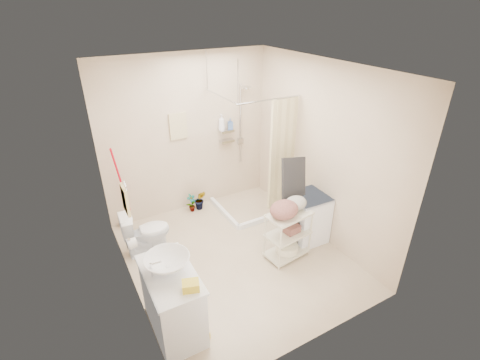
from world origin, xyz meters
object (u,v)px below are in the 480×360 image
at_px(toilet, 146,232).
at_px(washing_machine, 307,217).
at_px(laundry_rack, 288,231).
at_px(vanity, 173,301).

distance_m(toilet, washing_machine, 2.35).
height_order(washing_machine, laundry_rack, laundry_rack).
height_order(toilet, washing_machine, washing_machine).
bearing_deg(laundry_rack, washing_machine, 14.30).
bearing_deg(washing_machine, toilet, 159.99).
xyz_separation_m(toilet, washing_machine, (2.18, -0.87, 0.04)).
bearing_deg(vanity, laundry_rack, 13.04).
height_order(vanity, washing_machine, vanity).
xyz_separation_m(toilet, laundry_rack, (1.69, -1.06, 0.09)).
bearing_deg(toilet, laundry_rack, -119.06).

